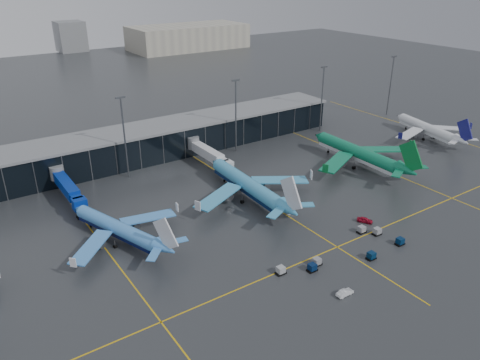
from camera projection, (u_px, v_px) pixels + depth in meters
ground at (264, 232)px, 115.09m from camera, size 600.00×600.00×0.00m
terminal_pier at (156, 141)px, 159.48m from camera, size 142.00×17.00×10.70m
jet_bridges at (68, 188)px, 127.66m from camera, size 94.00×27.50×7.20m
flood_masts at (184, 123)px, 149.52m from camera, size 203.00×0.50×25.50m
distant_hangars at (97, 43)px, 340.13m from camera, size 260.00×71.00×22.00m
taxi_lines at (270, 205)px, 128.18m from camera, size 220.00×120.00×0.02m
airliner_arkefly at (116, 220)px, 109.03m from camera, size 41.99×44.77×11.20m
airliner_klm_near at (247, 176)px, 129.32m from camera, size 40.15×45.25×13.42m
airliner_aer_lingus at (358, 145)px, 151.11m from camera, size 41.17×46.55×13.96m
airliner_ba at (428, 123)px, 175.92m from camera, size 42.16×45.68×11.94m
baggage_carts at (347, 250)px, 106.21m from camera, size 32.57×10.63×1.70m
mobile_airstair at (289, 209)px, 124.23m from camera, size 2.88×3.62×3.45m
service_van_red at (365, 220)px, 119.21m from camera, size 3.42×4.20×1.35m
service_van_white at (345, 293)px, 92.71m from camera, size 3.82×1.34×1.26m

